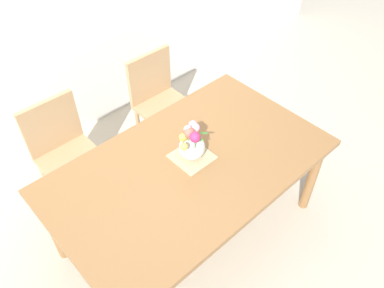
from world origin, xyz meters
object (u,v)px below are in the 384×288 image
chair_left (64,149)px  flower_vase (192,144)px  dining_table (190,172)px  chair_right (159,98)px

chair_left → flower_vase: size_ratio=3.30×
dining_table → chair_left: size_ratio=2.00×
dining_table → chair_right: size_ratio=2.00×
chair_left → chair_right: bearing=-180.0°
chair_left → flower_vase: 1.04m
chair_left → chair_right: same height
dining_table → flower_vase: flower_vase is taller
chair_right → chair_left: bearing=0.0°
chair_left → flower_vase: bearing=120.5°
dining_table → flower_vase: size_ratio=6.62×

